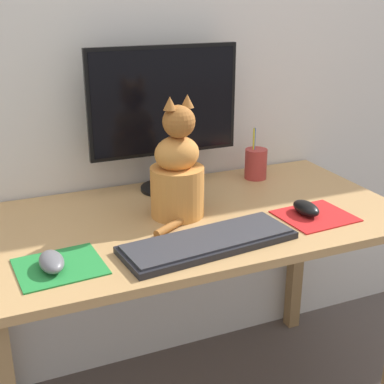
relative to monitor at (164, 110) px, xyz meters
The scene contains 10 objects.
wall_back 0.27m from the monitor, 89.32° to the left, with size 7.00×0.04×2.50m.
desk 0.45m from the monitor, 89.65° to the right, with size 1.27×0.68×0.74m.
monitor is the anchor object (origin of this frame).
keyboard 0.52m from the monitor, 95.43° to the right, with size 0.49×0.22×0.02m.
mousepad_left 0.65m from the monitor, 136.27° to the right, with size 0.22×0.20×0.00m.
mousepad_right 0.58m from the monitor, 49.82° to the right, with size 0.22×0.20×0.00m.
computer_mouse_left 0.66m from the monitor, 137.01° to the right, with size 0.06×0.11×0.04m.
computer_mouse_right 0.55m from the monitor, 50.18° to the right, with size 0.06×0.11×0.04m.
cat 0.27m from the monitor, 100.65° to the right, with size 0.21×0.23×0.36m.
pen_cup 0.41m from the monitor, ahead, with size 0.08×0.08×0.18m.
Camera 1 is at (-0.59, -1.36, 1.38)m, focal length 50.00 mm.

